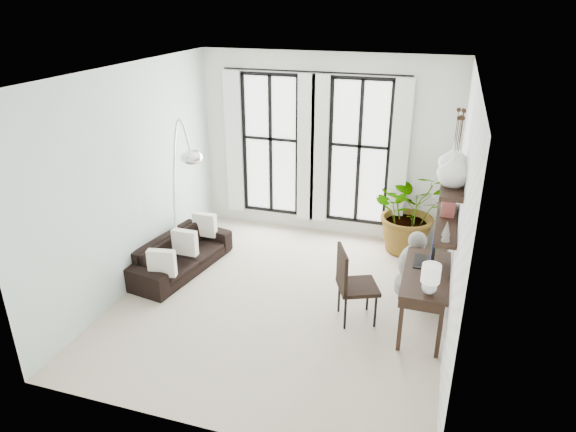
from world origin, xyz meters
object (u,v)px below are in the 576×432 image
at_px(sofa, 180,254).
at_px(plant, 411,210).
at_px(arc_lamp, 183,175).
at_px(desk_chair, 351,281).
at_px(buddha, 415,267).
at_px(desk, 425,278).

bearing_deg(sofa, plant, -52.44).
xyz_separation_m(sofa, arc_lamp, (0.12, 0.08, 1.31)).
relative_size(sofa, desk_chair, 1.78).
relative_size(desk_chair, arc_lamp, 0.43).
bearing_deg(plant, arc_lamp, -152.30).
relative_size(sofa, plant, 1.27).
xyz_separation_m(arc_lamp, buddha, (3.46, 0.37, -1.18)).
bearing_deg(desk, buddha, 100.88).
bearing_deg(desk_chair, sofa, 145.38).
height_order(plant, buddha, plant).
xyz_separation_m(plant, arc_lamp, (-3.25, -1.71, 0.85)).
bearing_deg(buddha, desk_chair, -127.07).
bearing_deg(desk_chair, buddha, 29.34).
bearing_deg(desk, plant, 99.64).
xyz_separation_m(desk_chair, arc_lamp, (-2.70, 0.63, 0.98)).
distance_m(sofa, desk, 3.80).
distance_m(plant, desk_chair, 2.40).
distance_m(desk_chair, arc_lamp, 2.94).
xyz_separation_m(plant, desk, (0.38, -2.23, -0.00)).
bearing_deg(plant, sofa, -152.08).
xyz_separation_m(plant, buddha, (0.21, -1.33, -0.34)).
xyz_separation_m(desk, arc_lamp, (-3.63, 0.52, 0.85)).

